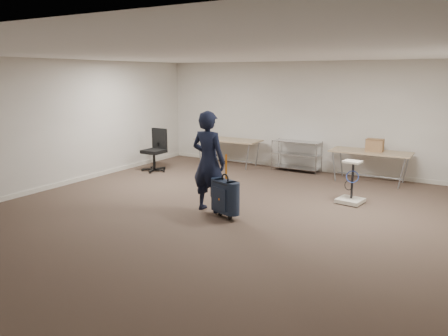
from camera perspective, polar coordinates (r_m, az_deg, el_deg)
The scene contains 10 objects.
ground at distance 7.89m, azimuth -1.83°, elevation -6.10°, with size 9.00×9.00×0.00m, color #423328.
room_shell at distance 9.02m, azimuth 2.87°, elevation -3.43°, with size 8.00×9.00×9.00m.
folding_table_left at distance 11.99m, azimuth 0.57°, elevation 3.54°, with size 1.80×0.75×0.73m.
folding_table_right at distance 10.64m, azimuth 18.60°, elevation 1.81°, with size 1.80×0.75×0.73m.
wire_shelf at distance 11.45m, azimuth 9.47°, elevation 1.76°, with size 1.22×0.47×0.80m.
person at distance 7.90m, azimuth -2.04°, elevation 0.84°, with size 0.67×0.44×1.84m, color black.
suitcase at distance 7.61m, azimuth 0.15°, elevation -3.76°, with size 0.47×0.37×1.13m.
office_chair at distance 11.51m, azimuth -8.97°, elevation 1.27°, with size 0.66×0.66×1.09m.
equipment_cart at distance 8.85m, azimuth 16.22°, elevation -3.06°, with size 0.52×0.52×0.85m.
cardboard_box at distance 10.65m, azimuth 19.09°, elevation 2.84°, with size 0.38×0.28×0.28m, color #9F854A.
Camera 1 is at (4.02, -6.32, 2.46)m, focal length 35.00 mm.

